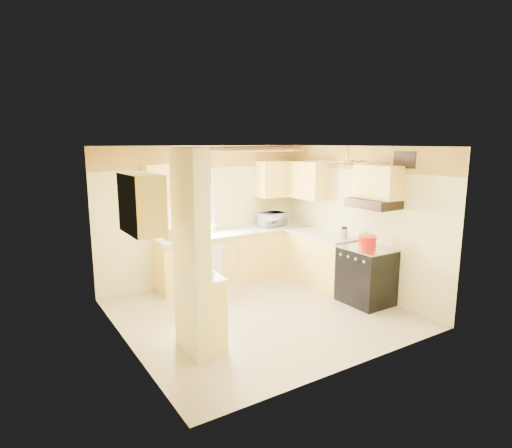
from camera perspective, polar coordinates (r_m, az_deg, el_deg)
floor at (r=6.65m, az=0.59°, el=-11.77°), size 4.00×4.00×0.00m
ceiling at (r=6.14m, az=0.64°, el=10.31°), size 4.00×4.00×0.00m
wall_back at (r=7.91m, az=-6.91°, el=1.25°), size 4.00×0.00×4.00m
wall_front at (r=4.84m, az=13.00°, el=-5.10°), size 4.00×0.00×4.00m
wall_left at (r=5.48m, az=-17.24°, el=-3.46°), size 0.00×3.80×3.80m
wall_right at (r=7.54m, az=13.47°, el=0.55°), size 0.00×3.80×3.80m
wallpaper_border at (r=7.79m, az=-7.02°, el=8.87°), size 4.00×0.02×0.40m
partition_column at (r=5.18m, az=-8.65°, el=-3.90°), size 0.20×0.70×2.50m
partition_ledge at (r=5.52m, az=-6.28°, el=-11.66°), size 0.25×0.55×0.90m
ledge_top at (r=5.36m, az=-6.39°, el=-7.01°), size 0.28×0.58×0.04m
lower_cabinets_back at (r=8.05m, az=-2.63°, el=-4.35°), size 3.00×0.60×0.90m
lower_cabinets_right at (r=7.93m, az=8.59°, el=-4.68°), size 0.60×1.40×0.90m
countertop_back at (r=7.93m, az=-2.62°, el=-1.08°), size 3.04×0.64×0.04m
countertop_right at (r=7.82m, az=8.63°, el=-1.37°), size 0.64×1.44×0.04m
dishwasher_panel at (r=7.45m, az=-6.46°, el=-5.81°), size 0.58×0.02×0.80m
window at (r=7.75m, az=-8.58°, el=3.26°), size 0.92×0.02×1.02m
upper_cab_back_left at (r=7.35m, az=-12.43°, el=5.07°), size 0.60×0.35×0.70m
upper_cab_back_right at (r=8.47m, az=3.07°, el=6.04°), size 0.90×0.35×0.70m
upper_cab_right at (r=8.26m, az=6.56°, el=5.86°), size 0.35×1.00×0.70m
upper_cab_left_wall at (r=5.18m, az=-15.01°, el=2.62°), size 0.35×0.75×0.70m
upper_cab_over_stove at (r=6.95m, az=15.97°, el=5.41°), size 0.35×0.76×0.52m
stove at (r=7.12m, az=14.51°, el=-6.64°), size 0.68×0.77×0.92m
range_hood at (r=6.92m, az=15.36°, el=2.67°), size 0.50×0.76×0.14m
poster_menu at (r=5.11m, az=-7.70°, el=2.78°), size 0.02×0.42×0.57m
poster_nashville at (r=5.24m, az=-7.52°, el=-4.27°), size 0.02×0.42×0.57m
ceiling_light_panel at (r=6.62m, az=-1.02°, el=9.96°), size 1.35×0.95×0.06m
ceiling_fan at (r=6.23m, az=12.05°, el=8.11°), size 1.15×1.15×0.26m
vent_grate at (r=6.82m, az=19.21°, el=8.09°), size 0.02×0.40×0.25m
microwave at (r=8.35m, az=2.20°, el=0.62°), size 0.54×0.41×0.27m
bowl at (r=5.30m, az=-6.43°, el=-6.73°), size 0.19×0.19×0.05m
dutch_oven at (r=6.96m, az=14.64°, el=-2.33°), size 0.29×0.29×0.20m
kettle at (r=7.41m, az=11.66°, el=-1.21°), size 0.14×0.14×0.21m
dish_rack at (r=7.43m, az=-10.70°, el=-1.36°), size 0.37×0.29×0.20m
utensil_crock at (r=7.86m, az=-5.71°, el=-0.58°), size 0.10×0.10×0.20m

